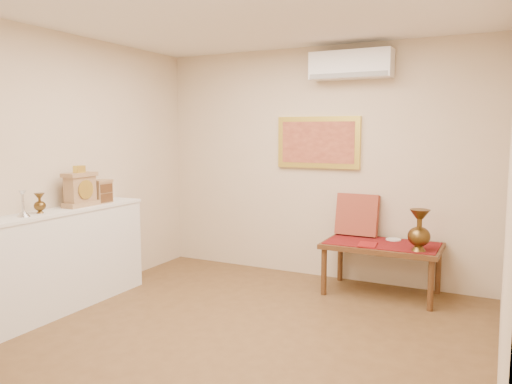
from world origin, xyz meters
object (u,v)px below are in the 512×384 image
Objects in this scene: wooden_chest at (101,191)px; low_table at (382,250)px; brass_urn_tall at (419,226)px; mantel_clock at (80,189)px; display_ledge at (58,261)px.

wooden_chest is 0.20× the size of low_table.
brass_urn_tall is 0.55m from low_table.
low_table is (2.66, 1.58, -0.67)m from mantel_clock.
wooden_chest is at bearing 87.65° from display_ledge.
brass_urn_tall is 3.26m from wooden_chest.
mantel_clock is (-3.06, -1.39, 0.35)m from brass_urn_tall.
mantel_clock is at bearing -149.19° from low_table.
brass_urn_tall is 3.52m from display_ledge.
wooden_chest is (-3.05, -1.12, 0.30)m from brass_urn_tall.
mantel_clock is 0.34× the size of low_table.
mantel_clock reaches higher than low_table.
display_ledge reaches higher than low_table.
mantel_clock is 3.17m from low_table.
wooden_chest reaches higher than low_table.
low_table is (2.67, 1.88, -0.01)m from display_ledge.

